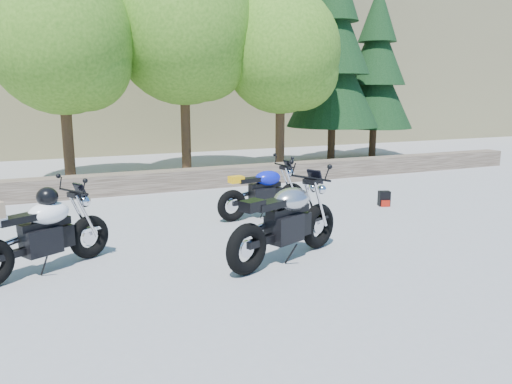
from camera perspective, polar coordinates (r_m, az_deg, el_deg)
ground at (r=7.88m, az=1.57°, el=-6.80°), size 90.00×90.00×0.00m
stone_wall at (r=12.87m, az=-8.82°, el=1.40°), size 22.00×0.55×0.50m
hillside at (r=35.68m, az=-14.03°, el=19.25°), size 80.00×30.00×15.00m
tree_decid_left at (r=13.99m, az=-20.96°, el=15.51°), size 3.67×3.67×5.62m
tree_decid_mid at (r=14.97m, az=-7.85°, el=17.39°), size 4.08×4.08×6.24m
tree_decid_right at (r=15.38m, az=3.31°, el=15.29°), size 3.54×3.54×5.41m
conifer_near at (r=17.71m, az=8.90°, el=15.25°), size 3.17×3.17×7.06m
conifer_far at (r=19.42m, az=13.55°, el=13.52°), size 2.82×2.82×6.27m
silver_bike at (r=7.35m, az=3.45°, el=-3.48°), size 2.23×1.13×1.18m
white_bike at (r=7.46m, az=-23.36°, el=-4.19°), size 1.93×1.19×1.18m
blue_bike at (r=9.90m, az=0.84°, el=-0.06°), size 2.02×0.64×1.01m
backpack at (r=11.25m, az=14.44°, el=-0.76°), size 0.28×0.27×0.33m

